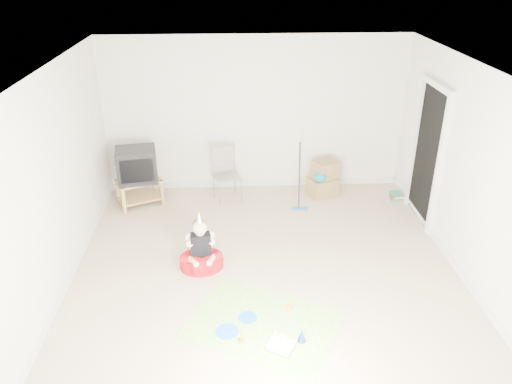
{
  "coord_description": "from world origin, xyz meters",
  "views": [
    {
      "loc": [
        -0.41,
        -5.49,
        3.79
      ],
      "look_at": [
        -0.1,
        0.4,
        0.9
      ],
      "focal_mm": 35.0,
      "sensor_mm": 36.0,
      "label": 1
    }
  ],
  "objects_px": {
    "tv_stand": "(140,190)",
    "birthday_cake": "(281,346)",
    "folding_chair": "(227,176)",
    "cardboard_boxes": "(324,179)",
    "crt_tv": "(137,165)",
    "seated_woman": "(201,255)"
  },
  "relations": [
    {
      "from": "tv_stand",
      "to": "seated_woman",
      "type": "distance_m",
      "value": 2.16
    },
    {
      "from": "crt_tv",
      "to": "birthday_cake",
      "type": "distance_m",
      "value": 4.0
    },
    {
      "from": "folding_chair",
      "to": "seated_woman",
      "type": "xyz_separation_m",
      "value": [
        -0.35,
        -1.91,
        -0.26
      ]
    },
    {
      "from": "cardboard_boxes",
      "to": "seated_woman",
      "type": "relative_size",
      "value": 0.73
    },
    {
      "from": "crt_tv",
      "to": "birthday_cake",
      "type": "xyz_separation_m",
      "value": [
        1.98,
        -3.42,
        -0.66
      ]
    },
    {
      "from": "crt_tv",
      "to": "birthday_cake",
      "type": "relative_size",
      "value": 1.85
    },
    {
      "from": "tv_stand",
      "to": "cardboard_boxes",
      "type": "bearing_deg",
      "value": 3.64
    },
    {
      "from": "folding_chair",
      "to": "seated_woman",
      "type": "bearing_deg",
      "value": -100.3
    },
    {
      "from": "cardboard_boxes",
      "to": "birthday_cake",
      "type": "relative_size",
      "value": 1.78
    },
    {
      "from": "folding_chair",
      "to": "birthday_cake",
      "type": "relative_size",
      "value": 2.72
    },
    {
      "from": "crt_tv",
      "to": "folding_chair",
      "type": "xyz_separation_m",
      "value": [
        1.43,
        0.05,
        -0.25
      ]
    },
    {
      "from": "tv_stand",
      "to": "birthday_cake",
      "type": "bearing_deg",
      "value": -59.94
    },
    {
      "from": "folding_chair",
      "to": "seated_woman",
      "type": "relative_size",
      "value": 1.11
    },
    {
      "from": "cardboard_boxes",
      "to": "seated_woman",
      "type": "height_order",
      "value": "seated_woman"
    },
    {
      "from": "folding_chair",
      "to": "cardboard_boxes",
      "type": "xyz_separation_m",
      "value": [
        1.62,
        0.14,
        -0.16
      ]
    },
    {
      "from": "cardboard_boxes",
      "to": "seated_woman",
      "type": "bearing_deg",
      "value": -133.72
    },
    {
      "from": "crt_tv",
      "to": "tv_stand",
      "type": "bearing_deg",
      "value": 80.34
    },
    {
      "from": "tv_stand",
      "to": "birthday_cake",
      "type": "relative_size",
      "value": 2.41
    },
    {
      "from": "tv_stand",
      "to": "crt_tv",
      "type": "distance_m",
      "value": 0.44
    },
    {
      "from": "cardboard_boxes",
      "to": "birthday_cake",
      "type": "height_order",
      "value": "cardboard_boxes"
    },
    {
      "from": "crt_tv",
      "to": "cardboard_boxes",
      "type": "distance_m",
      "value": 3.08
    },
    {
      "from": "folding_chair",
      "to": "cardboard_boxes",
      "type": "bearing_deg",
      "value": 5.08
    }
  ]
}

